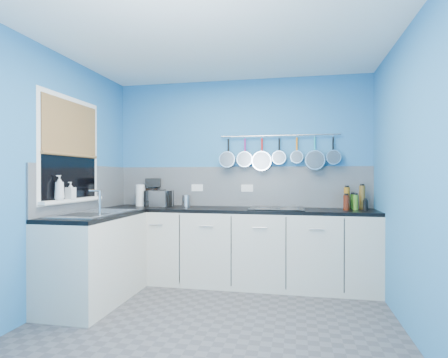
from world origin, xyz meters
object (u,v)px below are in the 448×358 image
(hob, at_px, (277,208))
(toaster, at_px, (159,198))
(soap_bottle_b, at_px, (71,190))
(coffee_maker, at_px, (152,192))
(soap_bottle_a, at_px, (59,188))
(canister, at_px, (186,201))
(paper_towel, at_px, (141,195))

(hob, bearing_deg, toaster, 176.70)
(soap_bottle_b, height_order, coffee_maker, coffee_maker)
(soap_bottle_b, xyz_separation_m, coffee_maker, (0.42, 1.10, -0.06))
(soap_bottle_b, distance_m, coffee_maker, 1.18)
(soap_bottle_a, distance_m, hob, 2.33)
(soap_bottle_a, bearing_deg, canister, 55.49)
(paper_towel, bearing_deg, hob, -2.35)
(coffee_maker, distance_m, toaster, 0.14)
(soap_bottle_a, xyz_separation_m, paper_towel, (0.29, 1.21, -0.13))
(paper_towel, distance_m, toaster, 0.25)
(canister, relative_size, hob, 0.23)
(soap_bottle_a, height_order, hob, soap_bottle_a)
(soap_bottle_a, bearing_deg, soap_bottle_b, 90.00)
(soap_bottle_a, height_order, soap_bottle_b, soap_bottle_a)
(soap_bottle_b, height_order, canister, soap_bottle_b)
(soap_bottle_a, relative_size, paper_towel, 0.87)
(soap_bottle_a, xyz_separation_m, coffee_maker, (0.42, 1.28, -0.09))
(soap_bottle_a, distance_m, toaster, 1.34)
(paper_towel, bearing_deg, canister, 6.41)
(toaster, height_order, hob, toaster)
(toaster, bearing_deg, coffee_maker, 168.14)
(soap_bottle_b, distance_m, hob, 2.25)
(soap_bottle_b, xyz_separation_m, paper_towel, (0.29, 1.03, -0.10))
(soap_bottle_a, bearing_deg, toaster, 66.49)
(coffee_maker, xyz_separation_m, canister, (0.45, -0.00, -0.11))
(soap_bottle_a, height_order, toaster, soap_bottle_a)
(coffee_maker, relative_size, hob, 0.57)
(coffee_maker, xyz_separation_m, hob, (1.59, -0.14, -0.17))
(toaster, bearing_deg, hob, 10.75)
(coffee_maker, bearing_deg, paper_towel, -172.45)
(toaster, distance_m, hob, 1.49)
(paper_towel, height_order, hob, paper_towel)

